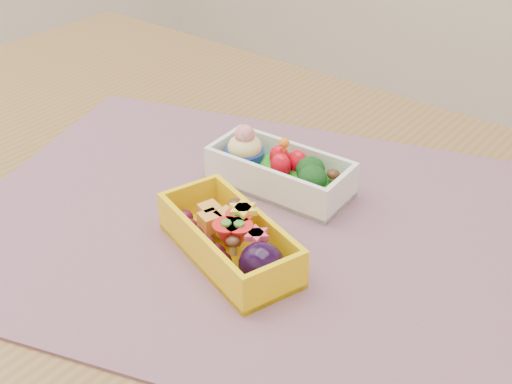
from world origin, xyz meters
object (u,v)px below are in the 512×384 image
Objects in this scene: table at (206,295)px; placemat at (247,223)px; bento_white at (279,171)px; bento_yellow at (231,239)px.

placemat reaches higher than table.
table is at bearing -108.18° from bento_white.
bento_yellow is at bearing -76.42° from bento_white.
bento_yellow reaches higher than placemat.
table is 0.16m from bento_white.
table is 7.59× the size of bento_white.
table is 2.09× the size of placemat.
placemat is (0.04, 0.03, 0.10)m from table.
bento_white is at bearing 75.25° from table.
bento_white is at bearing 125.27° from bento_yellow.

